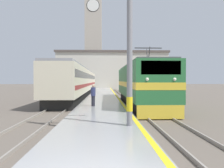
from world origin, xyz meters
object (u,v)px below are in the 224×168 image
object	(u,v)px
locomotive_train	(140,85)
clock_tower	(93,32)
passenger_train	(80,82)
person_on_platform	(93,95)
catenary_mast	(132,30)

from	to	relation	value
locomotive_train	clock_tower	xyz separation A→B (m)	(-6.60, 46.87, 15.19)
passenger_train	person_on_platform	size ratio (longest dim) A/B	21.29
locomotive_train	clock_tower	world-z (taller)	clock_tower
person_on_platform	clock_tower	bearing A→B (deg)	92.84
locomotive_train	catenary_mast	distance (m)	11.31
person_on_platform	clock_tower	world-z (taller)	clock_tower
clock_tower	locomotive_train	bearing A→B (deg)	-81.99
passenger_train	clock_tower	size ratio (longest dim) A/B	1.04
passenger_train	person_on_platform	xyz separation A→B (m)	(2.80, -16.57, -0.85)
person_on_platform	clock_tower	xyz separation A→B (m)	(-2.52, 50.80, 15.86)
person_on_platform	locomotive_train	bearing A→B (deg)	43.96
catenary_mast	person_on_platform	world-z (taller)	catenary_mast
locomotive_train	passenger_train	bearing A→B (deg)	118.56
catenary_mast	person_on_platform	distance (m)	7.83
passenger_train	catenary_mast	distance (m)	24.06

